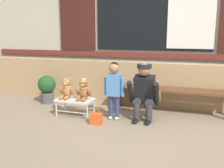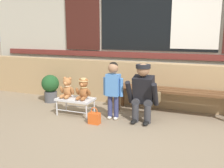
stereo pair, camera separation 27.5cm
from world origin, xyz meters
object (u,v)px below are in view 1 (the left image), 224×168
child_standing (114,84)px  handbag_on_ground (96,118)px  teddy_bear_plain (67,89)px  wooden_bench_long (171,92)px  teddy_bear_with_hat (83,90)px  potted_plant (47,88)px  adult_crouching (145,92)px  small_display_bench (75,101)px

child_standing → handbag_on_ground: 0.63m
child_standing → teddy_bear_plain: bearing=-176.8°
wooden_bench_long → teddy_bear_with_hat: bearing=-153.0°
wooden_bench_long → child_standing: bearing=-142.3°
teddy_bear_with_hat → potted_plant: 1.21m
teddy_bear_plain → child_standing: child_standing is taller
wooden_bench_long → potted_plant: bearing=-176.3°
adult_crouching → potted_plant: adult_crouching is taller
adult_crouching → child_standing: bearing=-170.0°
handbag_on_ground → potted_plant: potted_plant is taller
wooden_bench_long → small_display_bench: 1.70m
teddy_bear_with_hat → adult_crouching: (1.02, 0.13, 0.01)m
small_display_bench → potted_plant: potted_plant is taller
adult_crouching → wooden_bench_long: bearing=58.0°
adult_crouching → teddy_bear_with_hat: bearing=-172.6°
potted_plant → teddy_bear_plain: bearing=-36.1°
wooden_bench_long → child_standing: (-0.85, -0.66, 0.22)m
wooden_bench_long → handbag_on_ground: size_ratio=7.72×
wooden_bench_long → potted_plant: 2.45m
child_standing → potted_plant: (-1.60, 0.50, -0.27)m
teddy_bear_plain → potted_plant: bearing=143.9°
child_standing → small_display_bench: bearing=-176.0°
potted_plant → teddy_bear_with_hat: bearing=-27.0°
wooden_bench_long → small_display_bench: (-1.54, -0.71, -0.11)m
child_standing → potted_plant: 1.69m
teddy_bear_with_hat → potted_plant: bearing=153.0°
teddy_bear_plain → adult_crouching: 1.35m
teddy_bear_plain → child_standing: 0.86m
potted_plant → wooden_bench_long: bearing=3.7°
wooden_bench_long → handbag_on_ground: wooden_bench_long is taller
small_display_bench → teddy_bear_with_hat: (0.16, 0.00, 0.21)m
small_display_bench → teddy_bear_plain: bearing=179.5°
teddy_bear_plain → potted_plant: 0.94m
handbag_on_ground → potted_plant: bearing=149.5°
adult_crouching → handbag_on_ground: adult_crouching is taller
teddy_bear_plain → potted_plant: (-0.75, 0.55, -0.14)m
small_display_bench → teddy_bear_plain: size_ratio=1.76×
child_standing → adult_crouching: size_ratio=1.01×
teddy_bear_plain → handbag_on_ground: size_ratio=1.34×
teddy_bear_plain → child_standing: size_ratio=0.38×
wooden_bench_long → child_standing: 1.10m
teddy_bear_with_hat → handbag_on_ground: teddy_bear_with_hat is taller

